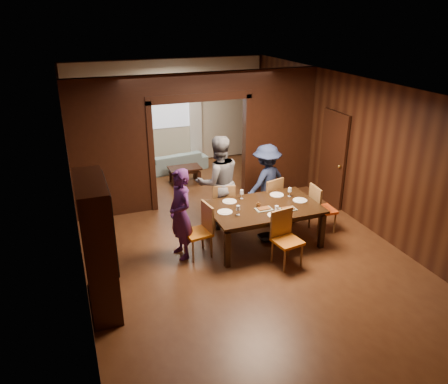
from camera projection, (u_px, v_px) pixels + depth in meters
name	position (u px, v px, depth m)	size (l,w,h in m)	color
floor	(226.00, 232.00, 8.70)	(9.00, 9.00, 0.00)	#4C2815
ceiling	(226.00, 84.00, 7.57)	(5.50, 9.00, 0.02)	silver
room_walls	(196.00, 135.00, 9.74)	(5.52, 9.01, 2.90)	black
person_purple	(181.00, 214.00, 7.56)	(0.60, 0.39, 1.64)	#481E58
person_grey	(218.00, 182.00, 8.61)	(0.92, 0.71, 1.89)	slate
person_navy	(266.00, 182.00, 9.03)	(1.03, 0.59, 1.59)	#1B2545
sofa	(175.00, 161.00, 11.91)	(1.73, 0.68, 0.50)	#8FB5BB
serving_bowl	(268.00, 202.00, 8.09)	(0.33, 0.33, 0.08)	black
dining_table	(263.00, 224.00, 8.17)	(2.02, 1.26, 0.76)	black
coffee_table	(185.00, 175.00, 11.10)	(0.80, 0.50, 0.40)	black
chair_left	(198.00, 231.00, 7.69)	(0.44, 0.44, 0.97)	orange
chair_right	(323.00, 208.00, 8.57)	(0.44, 0.44, 0.97)	#EB4F16
chair_far_l	(223.00, 205.00, 8.73)	(0.44, 0.44, 0.97)	orange
chair_far_r	(268.00, 199.00, 9.00)	(0.44, 0.44, 0.97)	orange
chair_near	(288.00, 240.00, 7.42)	(0.44, 0.44, 0.97)	orange
hutch	(98.00, 246.00, 6.20)	(0.40, 1.20, 2.00)	black
door_right	(333.00, 159.00, 9.60)	(0.06, 0.90, 2.10)	black
window_far	(168.00, 104.00, 11.86)	(1.20, 0.03, 1.30)	silver
curtain_left	(142.00, 123.00, 11.76)	(0.35, 0.06, 2.40)	white
curtain_right	(195.00, 118.00, 12.25)	(0.35, 0.06, 2.40)	white
plate_left	(225.00, 212.00, 7.77)	(0.27, 0.27, 0.01)	white
plate_far_l	(230.00, 201.00, 8.19)	(0.27, 0.27, 0.01)	silver
plate_far_r	(277.00, 195.00, 8.48)	(0.27, 0.27, 0.01)	white
plate_right	(300.00, 200.00, 8.24)	(0.27, 0.27, 0.01)	white
plate_near	(275.00, 215.00, 7.66)	(0.27, 0.27, 0.01)	white
platter_a	(264.00, 209.00, 7.87)	(0.30, 0.20, 0.04)	gray
platter_b	(288.00, 209.00, 7.87)	(0.30, 0.20, 0.04)	gray
wineglass_left	(238.00, 210.00, 7.64)	(0.08, 0.08, 0.18)	silver
wineglass_far	(242.00, 194.00, 8.29)	(0.08, 0.08, 0.18)	silver
wineglass_right	(290.00, 192.00, 8.39)	(0.08, 0.08, 0.18)	silver
tumbler	(277.00, 209.00, 7.72)	(0.07, 0.07, 0.14)	silver
condiment_jar	(258.00, 205.00, 7.92)	(0.08, 0.08, 0.11)	#4A2A11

